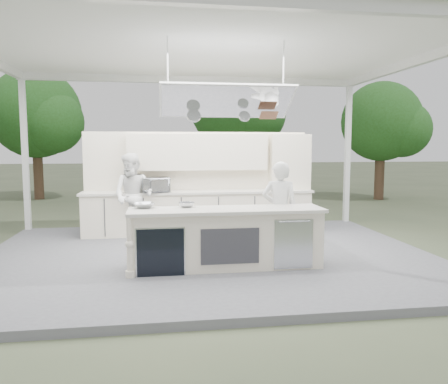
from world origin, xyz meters
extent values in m
plane|color=#4D543A|center=(0.00, 0.00, 0.00)|extent=(90.00, 90.00, 0.00)
cube|color=#5E5E63|center=(0.00, 0.00, 0.06)|extent=(8.00, 6.00, 0.12)
cube|color=white|center=(3.90, 2.90, 1.85)|extent=(0.12, 0.12, 3.70)
cube|color=white|center=(-3.90, 2.90, 1.85)|extent=(0.12, 0.12, 3.70)
cube|color=white|center=(0.00, 0.00, 3.78)|extent=(8.20, 6.20, 0.16)
cube|color=white|center=(0.00, -2.90, 3.62)|extent=(8.00, 0.12, 0.16)
cube|color=white|center=(0.00, 2.90, 3.62)|extent=(8.00, 0.12, 0.16)
cube|color=white|center=(3.90, 0.00, 3.62)|extent=(0.12, 6.00, 0.16)
cube|color=white|center=(0.20, -0.90, 2.75)|extent=(2.00, 0.71, 0.43)
cube|color=white|center=(0.20, -0.90, 2.75)|extent=(2.06, 0.76, 0.46)
cylinder|color=white|center=(-0.70, -0.90, 3.23)|extent=(0.02, 0.02, 0.95)
cylinder|color=white|center=(1.10, -0.90, 3.23)|extent=(0.02, 0.02, 0.95)
cylinder|color=silver|center=(-0.30, -0.75, 2.53)|extent=(0.22, 0.14, 0.21)
cylinder|color=silver|center=(0.50, -0.80, 2.53)|extent=(0.18, 0.12, 0.18)
cube|color=brown|center=(0.90, -0.78, 2.55)|extent=(0.28, 0.18, 0.12)
cube|color=white|center=(0.20, -0.90, 0.57)|extent=(3.00, 0.70, 0.90)
cube|color=white|center=(0.20, -0.90, 1.04)|extent=(3.10, 0.78, 0.05)
cylinder|color=white|center=(-1.30, -1.25, 0.58)|extent=(0.11, 0.11, 0.92)
cube|color=black|center=(-0.85, -1.25, 0.48)|extent=(0.70, 0.04, 0.72)
cube|color=silver|center=(-0.85, -1.26, 0.48)|extent=(0.74, 0.03, 0.72)
cube|color=#323136|center=(0.20, -1.26, 0.54)|extent=(0.90, 0.02, 0.55)
cube|color=silver|center=(1.20, -1.26, 0.54)|extent=(0.62, 0.02, 0.78)
cube|color=white|center=(0.00, 1.90, 0.57)|extent=(5.00, 0.65, 0.90)
cube|color=white|center=(0.00, 1.90, 1.04)|extent=(5.08, 0.72, 0.05)
cube|color=white|center=(0.00, 2.20, 1.25)|extent=(5.00, 0.10, 2.25)
cube|color=white|center=(0.00, 2.07, 1.92)|extent=(3.10, 0.38, 0.80)
cube|color=white|center=(2.10, 2.02, 1.67)|extent=(0.90, 0.45, 1.30)
cube|color=brown|center=(2.10, 2.02, 1.67)|extent=(0.84, 0.40, 0.03)
cylinder|color=silver|center=(2.00, 1.88, 1.13)|extent=(0.20, 0.20, 0.12)
cylinder|color=black|center=(2.00, 1.88, 1.29)|extent=(0.17, 0.17, 0.20)
cylinder|color=black|center=(2.35, 1.88, 1.12)|extent=(0.16, 0.16, 0.10)
cone|color=black|center=(2.35, 1.88, 1.29)|extent=(0.14, 0.14, 0.24)
cylinder|color=brown|center=(-5.50, 10.00, 1.05)|extent=(0.36, 0.36, 2.10)
sphere|color=#276625|center=(-5.50, 10.00, 3.29)|extent=(3.40, 3.40, 3.40)
sphere|color=#276625|center=(-4.82, 9.49, 2.95)|extent=(2.38, 2.38, 2.38)
cylinder|color=brown|center=(2.50, 12.00, 1.22)|extent=(0.36, 0.36, 2.45)
sphere|color=#276625|center=(2.50, 12.00, 3.85)|extent=(4.00, 4.00, 4.00)
sphere|color=#276625|center=(3.30, 11.40, 3.45)|extent=(2.80, 2.80, 2.80)
cylinder|color=brown|center=(7.50, 8.00, 0.96)|extent=(0.36, 0.36, 1.92)
sphere|color=#276625|center=(7.50, 8.00, 2.97)|extent=(3.00, 3.00, 3.00)
sphere|color=#276625|center=(8.10, 7.55, 2.67)|extent=(2.10, 2.10, 2.10)
imported|color=silver|center=(1.20, -0.44, 0.96)|extent=(0.70, 0.56, 1.68)
imported|color=white|center=(-1.40, 1.52, 1.02)|extent=(1.06, 0.96, 1.79)
imported|color=silver|center=(-0.95, 1.70, 1.23)|extent=(0.64, 0.49, 0.32)
imported|color=#B8BBBF|center=(-1.10, -0.65, 1.11)|extent=(0.39, 0.39, 0.08)
imported|color=#B7B9BF|center=(-0.42, -0.65, 1.11)|extent=(0.32, 0.32, 0.08)
camera|label=1|loc=(-0.84, -7.69, 2.06)|focal=35.00mm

